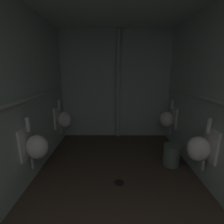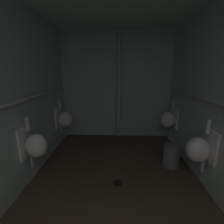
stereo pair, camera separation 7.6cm
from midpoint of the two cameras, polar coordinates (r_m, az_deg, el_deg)
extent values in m
cube|color=#47382D|center=(2.54, 2.01, -25.44)|extent=(2.65, 3.76, 0.08)
cube|color=#ADC1B9|center=(2.36, -31.10, 3.93)|extent=(0.06, 3.76, 2.49)
cube|color=#ADC1B9|center=(2.37, 35.49, 3.37)|extent=(0.06, 3.76, 2.49)
cube|color=#ADC1B9|center=(3.81, 2.17, 9.31)|extent=(2.65, 0.06, 2.49)
ellipsoid|color=white|center=(2.48, -24.61, -11.00)|extent=(0.30, 0.26, 0.34)
cube|color=white|center=(2.53, -27.92, -9.62)|extent=(0.03, 0.30, 0.44)
cylinder|color=silver|center=(2.41, -27.30, -4.09)|extent=(0.06, 0.06, 0.16)
sphere|color=silver|center=(2.39, -27.54, -2.15)|extent=(0.06, 0.06, 0.06)
cylinder|color=#B2B2B2|center=(2.63, -26.04, -15.72)|extent=(0.04, 0.04, 0.16)
ellipsoid|color=white|center=(3.56, -15.82, -2.51)|extent=(0.30, 0.26, 0.34)
cube|color=white|center=(3.60, -18.23, -1.69)|extent=(0.03, 0.30, 0.44)
cylinder|color=silver|center=(3.52, -17.57, 2.36)|extent=(0.06, 0.06, 0.16)
sphere|color=silver|center=(3.50, -17.67, 3.72)|extent=(0.06, 0.06, 0.06)
cylinder|color=#B2B2B2|center=(3.67, -17.05, -6.20)|extent=(0.04, 0.04, 0.16)
ellipsoid|color=white|center=(2.46, 29.18, -11.73)|extent=(0.30, 0.26, 0.34)
cube|color=white|center=(2.52, 32.51, -10.38)|extent=(0.03, 0.30, 0.44)
cylinder|color=silver|center=(2.40, 32.02, -4.82)|extent=(0.06, 0.06, 0.16)
sphere|color=silver|center=(2.37, 32.29, -2.87)|extent=(0.06, 0.06, 0.06)
cylinder|color=#B2B2B2|center=(2.62, 30.51, -16.48)|extent=(0.04, 0.04, 0.16)
ellipsoid|color=white|center=(3.59, 19.86, -2.70)|extent=(0.30, 0.26, 0.34)
cube|color=white|center=(3.63, 22.26, -1.92)|extent=(0.03, 0.30, 0.44)
cylinder|color=silver|center=(3.55, 21.67, 2.10)|extent=(0.06, 0.06, 0.16)
sphere|color=silver|center=(3.53, 21.80, 3.45)|extent=(0.06, 0.06, 0.06)
cylinder|color=#B2B2B2|center=(3.70, 21.01, -6.38)|extent=(0.04, 0.04, 0.16)
cylinder|color=#B2B2B2|center=(2.32, -29.07, 3.48)|extent=(0.05, 2.98, 0.05)
sphere|color=#B2B2B2|center=(3.66, -17.24, 8.11)|extent=(0.06, 0.06, 0.06)
cylinder|color=#B2B2B2|center=(2.35, 33.28, 3.05)|extent=(0.05, 2.99, 0.05)
sphere|color=#B2B2B2|center=(3.69, 21.43, 7.81)|extent=(0.06, 0.06, 0.06)
cylinder|color=#ADC1B9|center=(3.70, 3.07, 9.15)|extent=(0.09, 0.09, 2.44)
cylinder|color=black|center=(2.56, 2.95, -23.96)|extent=(0.14, 0.14, 0.01)
cylinder|color=slate|center=(3.00, 21.21, -14.47)|extent=(0.28, 0.28, 0.37)
camera|label=1|loc=(0.04, -88.15, 0.48)|focal=25.49mm
camera|label=2|loc=(0.04, 91.85, -0.48)|focal=25.49mm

